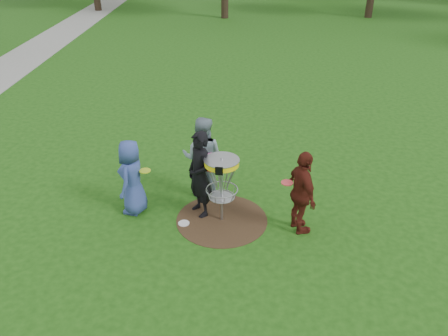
# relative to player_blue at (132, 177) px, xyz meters

# --- Properties ---
(ground) EXTENTS (100.00, 100.00, 0.00)m
(ground) POSITION_rel_player_blue_xyz_m (1.78, -0.08, -0.78)
(ground) COLOR #19470F
(ground) RESTS_ON ground
(dirt_patch) EXTENTS (1.80, 1.80, 0.01)m
(dirt_patch) POSITION_rel_player_blue_xyz_m (1.78, -0.08, -0.77)
(dirt_patch) COLOR #47331E
(dirt_patch) RESTS_ON ground
(player_blue) EXTENTS (0.55, 0.79, 1.55)m
(player_blue) POSITION_rel_player_blue_xyz_m (0.00, 0.00, 0.00)
(player_blue) COLOR #34478F
(player_blue) RESTS_ON ground
(player_black) EXTENTS (0.74, 0.76, 1.77)m
(player_black) POSITION_rel_player_blue_xyz_m (1.33, 0.11, 0.11)
(player_black) COLOR black
(player_black) RESTS_ON ground
(player_grey) EXTENTS (0.87, 0.68, 1.77)m
(player_grey) POSITION_rel_player_blue_xyz_m (1.24, 0.82, 0.11)
(player_grey) COLOR gray
(player_grey) RESTS_ON ground
(player_maroon) EXTENTS (0.76, 1.05, 1.65)m
(player_maroon) POSITION_rel_player_blue_xyz_m (3.27, -0.20, 0.05)
(player_maroon) COLOR #541B13
(player_maroon) RESTS_ON ground
(disc_on_grass) EXTENTS (0.22, 0.22, 0.02)m
(disc_on_grass) POSITION_rel_player_blue_xyz_m (1.07, -0.32, -0.77)
(disc_on_grass) COLOR silver
(disc_on_grass) RESTS_ON ground
(disc_golf_basket) EXTENTS (0.66, 0.67, 1.38)m
(disc_golf_basket) POSITION_rel_player_blue_xyz_m (1.78, -0.08, 0.24)
(disc_golf_basket) COLOR #9EA0A5
(disc_golf_basket) RESTS_ON ground
(held_discs) EXTENTS (2.93, 0.98, 0.15)m
(held_discs) POSITION_rel_player_blue_xyz_m (1.56, 0.10, 0.26)
(held_discs) COLOR #ACCC16
(held_discs) RESTS_ON ground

